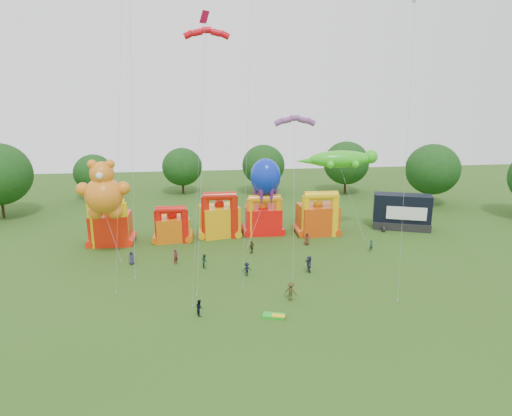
{
  "coord_description": "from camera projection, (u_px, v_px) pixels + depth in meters",
  "views": [
    {
      "loc": [
        -3.75,
        -33.12,
        20.75
      ],
      "look_at": [
        2.15,
        18.0,
        6.79
      ],
      "focal_mm": 32.0,
      "sensor_mm": 36.0,
      "label": 1
    }
  ],
  "objects": [
    {
      "name": "bouncy_castle_4",
      "position": [
        318.0,
        217.0,
        65.08
      ],
      "size": [
        5.72,
        4.78,
        6.55
      ],
      "color": "#CE430B",
      "rests_on": "ground"
    },
    {
      "name": "bouncy_castle_0",
      "position": [
        110.0,
        226.0,
        60.85
      ],
      "size": [
        5.14,
        4.14,
        6.51
      ],
      "color": "red",
      "rests_on": "ground"
    },
    {
      "name": "spectator_4",
      "position": [
        252.0,
        247.0,
        57.78
      ],
      "size": [
        0.96,
        0.97,
        1.65
      ],
      "primitive_type": "imported",
      "rotation": [
        0.0,
        0.0,
        3.94
      ],
      "color": "#3C3118",
      "rests_on": "ground"
    },
    {
      "name": "spectator_0",
      "position": [
        132.0,
        258.0,
        54.22
      ],
      "size": [
        0.87,
        0.62,
        1.65
      ],
      "primitive_type": "imported",
      "rotation": [
        0.0,
        0.0,
        0.13
      ],
      "color": "#272741",
      "rests_on": "ground"
    },
    {
      "name": "folded_kite_bundle",
      "position": [
        274.0,
        316.0,
        42.03
      ],
      "size": [
        2.2,
        1.53,
        0.31
      ],
      "color": "green",
      "rests_on": "ground"
    },
    {
      "name": "bouncy_castle_1",
      "position": [
        172.0,
        227.0,
        62.27
      ],
      "size": [
        4.95,
        4.18,
        5.2
      ],
      "color": "#D45F0B",
      "rests_on": "ground"
    },
    {
      "name": "spectator_8",
      "position": [
        199.0,
        308.0,
        42.22
      ],
      "size": [
        0.78,
        0.9,
        1.57
      ],
      "primitive_type": "imported",
      "rotation": [
        0.0,
        0.0,
        1.85
      ],
      "color": "black",
      "rests_on": "ground"
    },
    {
      "name": "spectator_1",
      "position": [
        176.0,
        257.0,
        54.33
      ],
      "size": [
        0.78,
        0.8,
        1.85
      ],
      "primitive_type": "imported",
      "rotation": [
        0.0,
        0.0,
        0.86
      ],
      "color": "#591926",
      "rests_on": "ground"
    },
    {
      "name": "spectator_7",
      "position": [
        371.0,
        246.0,
        58.43
      ],
      "size": [
        0.68,
        0.58,
        1.57
      ],
      "primitive_type": "imported",
      "rotation": [
        0.0,
        0.0,
        0.42
      ],
      "color": "#1A4230",
      "rests_on": "ground"
    },
    {
      "name": "spectator_6",
      "position": [
        307.0,
        239.0,
        60.85
      ],
      "size": [
        0.84,
        0.57,
        1.67
      ],
      "primitive_type": "imported",
      "rotation": [
        0.0,
        0.0,
        6.24
      ],
      "color": "#4E2016",
      "rests_on": "ground"
    },
    {
      "name": "tree_ring",
      "position": [
        240.0,
        272.0,
        36.4
      ],
      "size": [
        119.43,
        121.49,
        12.07
      ],
      "color": "#352314",
      "rests_on": "ground"
    },
    {
      "name": "parafoil_kites",
      "position": [
        212.0,
        161.0,
        48.98
      ],
      "size": [
        22.72,
        12.28,
        31.82
      ],
      "color": "red",
      "rests_on": "ground"
    },
    {
      "name": "spectator_5",
      "position": [
        309.0,
        264.0,
        51.96
      ],
      "size": [
        0.62,
        1.82,
        1.95
      ],
      "primitive_type": "imported",
      "rotation": [
        0.0,
        0.0,
        4.74
      ],
      "color": "#2E2944",
      "rests_on": "ground"
    },
    {
      "name": "spectator_9",
      "position": [
        291.0,
        291.0,
        45.14
      ],
      "size": [
        1.41,
        1.29,
        1.9
      ],
      "primitive_type": "imported",
      "rotation": [
        0.0,
        0.0,
        2.53
      ],
      "color": "#393017",
      "rests_on": "ground"
    },
    {
      "name": "spectator_3",
      "position": [
        247.0,
        269.0,
        50.92
      ],
      "size": [
        1.13,
        0.78,
        1.6
      ],
      "primitive_type": "imported",
      "rotation": [
        0.0,
        0.0,
        3.33
      ],
      "color": "black",
      "rests_on": "ground"
    },
    {
      "name": "diamond_kites",
      "position": [
        240.0,
        135.0,
        45.24
      ],
      "size": [
        30.71,
        11.89,
        39.15
      ],
      "color": "#CA0938",
      "rests_on": "ground"
    },
    {
      "name": "teddy_bear_kite",
      "position": [
        105.0,
        198.0,
        54.78
      ],
      "size": [
        6.35,
        4.51,
        12.33
      ],
      "color": "orange",
      "rests_on": "ground"
    },
    {
      "name": "octopus_kite",
      "position": [
        261.0,
        201.0,
        62.49
      ],
      "size": [
        5.45,
        7.99,
        11.06
      ],
      "color": "#0C28B9",
      "rests_on": "ground"
    },
    {
      "name": "ground",
      "position": [
        255.0,
        345.0,
        37.6
      ],
      "size": [
        160.0,
        160.0,
        0.0
      ],
      "primitive_type": "plane",
      "color": "#2C4E15",
      "rests_on": "ground"
    },
    {
      "name": "bouncy_castle_2",
      "position": [
        220.0,
        218.0,
        64.21
      ],
      "size": [
        5.84,
        5.09,
        6.65
      ],
      "color": "#E8A00C",
      "rests_on": "ground"
    },
    {
      "name": "bouncy_castle_3",
      "position": [
        263.0,
        218.0,
        65.27
      ],
      "size": [
        5.06,
        4.07,
        5.99
      ],
      "color": "red",
      "rests_on": "ground"
    },
    {
      "name": "spectator_2",
      "position": [
        205.0,
        261.0,
        53.26
      ],
      "size": [
        0.73,
        0.89,
        1.66
      ],
      "primitive_type": "imported",
      "rotation": [
        0.0,
        0.0,
        1.71
      ],
      "color": "#194026",
      "rests_on": "ground"
    },
    {
      "name": "stage_trailer",
      "position": [
        402.0,
        212.0,
        67.46
      ],
      "size": [
        8.69,
        5.55,
        5.22
      ],
      "color": "black",
      "rests_on": "ground"
    },
    {
      "name": "gecko_kite",
      "position": [
        347.0,
        185.0,
        63.65
      ],
      "size": [
        11.73,
        6.02,
        12.01
      ],
      "color": "green",
      "rests_on": "ground"
    }
  ]
}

